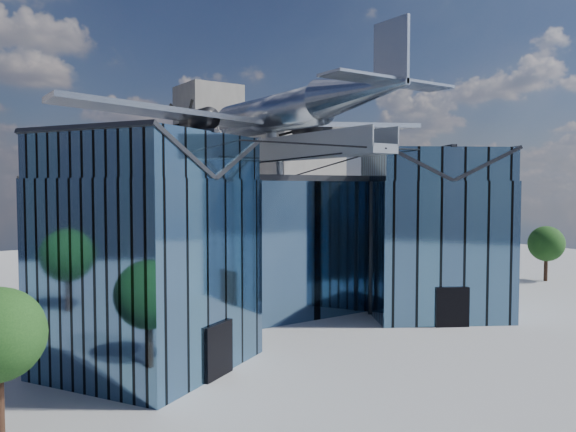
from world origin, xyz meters
TOP-DOWN VIEW (x-y plane):
  - ground_plane at (0.00, 0.00)m, footprint 120.00×120.00m
  - museum at (0.00, 5.82)m, footprint 32.88×24.50m
  - bg_towers at (1.45, 50.49)m, footprint 77.00×24.50m
  - tree_plaza_e at (21.61, 2.33)m, footprint 4.34×4.34m
  - tree_side_e at (30.34, 2.19)m, footprint 4.16×4.16m

SIDE VIEW (x-z plane):
  - ground_plane at x=0.00m, z-range 0.00..0.00m
  - tree_plaza_e at x=21.61m, z-range 0.94..6.26m
  - tree_side_e at x=30.34m, z-range 0.94..6.27m
  - museum at x=0.00m, z-range -3.26..14.34m
  - bg_towers at x=1.45m, z-range -2.99..23.01m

